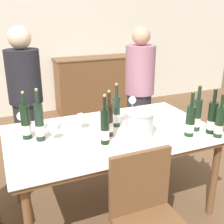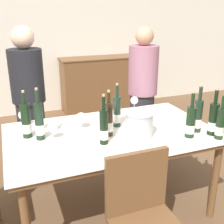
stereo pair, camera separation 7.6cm
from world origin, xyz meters
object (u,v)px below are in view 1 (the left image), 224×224
wine_bottle_4 (197,115)px  wine_bottle_3 (105,127)px  wine_glass_0 (81,118)px  wine_glass_1 (21,117)px  dining_table (112,140)px  chair_near_front (148,213)px  wine_glass_2 (132,101)px  wine_glass_3 (53,129)px  person_host (27,107)px  wine_bottle_8 (39,123)px  person_guest_left (139,96)px  wine_bottle_2 (219,123)px  ice_bucket (139,123)px  wine_bottle_1 (116,112)px  wine_bottle_5 (212,118)px  sideboard_cabinet (97,84)px  wine_bottle_6 (26,123)px  wine_bottle_0 (190,121)px  wine_bottle_7 (109,120)px

wine_bottle_4 → wine_bottle_3: bearing=175.2°
wine_glass_0 → wine_glass_1: 0.52m
dining_table → chair_near_front: size_ratio=1.91×
wine_bottle_3 → wine_glass_2: (0.53, 0.59, -0.03)m
wine_glass_3 → person_host: person_host is taller
wine_bottle_8 → person_guest_left: person_guest_left is taller
wine_bottle_2 → wine_glass_2: 0.90m
person_host → chair_near_front: bearing=-72.6°
dining_table → wine_glass_0: bearing=142.7°
ice_bucket → wine_glass_3: bearing=163.4°
wine_bottle_1 → wine_bottle_8: wine_bottle_8 is taller
wine_bottle_5 → wine_glass_2: size_ratio=2.63×
person_host → person_guest_left: bearing=-3.3°
person_host → wine_glass_1: bearing=-103.0°
wine_glass_1 → dining_table: bearing=-31.4°
sideboard_cabinet → wine_bottle_4: size_ratio=3.63×
sideboard_cabinet → wine_glass_0: size_ratio=9.97×
wine_bottle_6 → wine_glass_0: (0.45, 0.00, -0.03)m
dining_table → wine_bottle_0: (0.55, -0.30, 0.19)m
wine_bottle_2 → wine_bottle_6: bearing=157.8°
wine_bottle_5 → person_host: bearing=138.6°
dining_table → wine_glass_3: bearing=175.3°
dining_table → wine_glass_2: 0.61m
sideboard_cabinet → wine_bottle_7: bearing=-108.1°
wine_glass_3 → wine_bottle_3: bearing=-31.0°
sideboard_cabinet → ice_bucket: ice_bucket is taller
sideboard_cabinet → wine_glass_0: (-1.04, -2.45, 0.38)m
wine_bottle_3 → wine_bottle_4: size_ratio=0.97×
sideboard_cabinet → wine_glass_2: 2.27m
wine_glass_0 → person_guest_left: bearing=34.1°
wine_bottle_1 → wine_glass_2: bearing=44.6°
wine_bottle_1 → wine_bottle_7: 0.21m
dining_table → wine_bottle_8: 0.62m
wine_bottle_6 → wine_bottle_7: bearing=-18.6°
chair_near_front → person_guest_left: bearing=63.6°
wine_bottle_0 → wine_bottle_6: bearing=159.0°
dining_table → wine_glass_3: 0.51m
person_host → wine_bottle_2: bearing=-43.4°
wine_bottle_5 → wine_glass_0: bearing=152.7°
wine_bottle_7 → wine_bottle_2: bearing=-24.9°
wine_bottle_5 → wine_bottle_6: 1.50m
wine_bottle_7 → wine_glass_0: wine_bottle_7 is taller
person_host → person_guest_left: 1.25m
wine_bottle_6 → wine_glass_3: 0.22m
wine_glass_0 → wine_bottle_6: bearing=-179.6°
wine_glass_0 → wine_glass_2: 0.67m
wine_bottle_6 → person_host: (0.09, 0.68, -0.09)m
ice_bucket → wine_glass_1: (-0.85, 0.57, -0.02)m
wine_bottle_7 → wine_glass_1: wine_bottle_7 is taller
wine_glass_1 → wine_bottle_2: bearing=-30.2°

